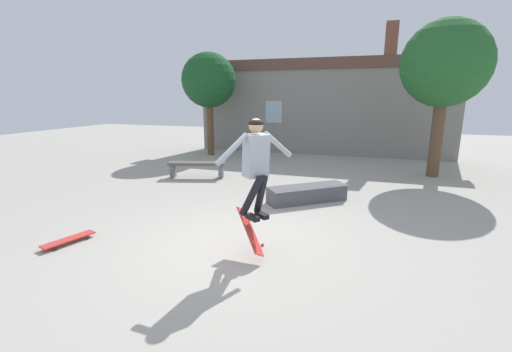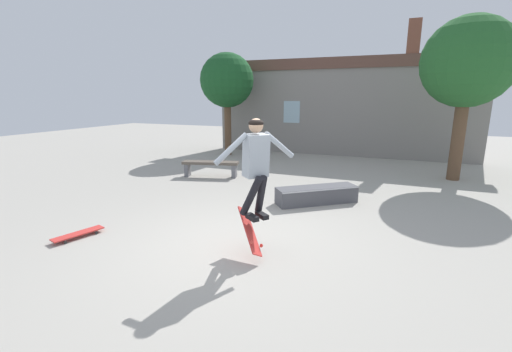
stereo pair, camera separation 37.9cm
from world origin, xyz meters
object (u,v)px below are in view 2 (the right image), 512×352
(tree_left, at_px, (227,81))
(skate_ledge, at_px, (317,195))
(park_bench, at_px, (211,166))
(skateboard_flipping, at_px, (250,230))
(skater, at_px, (256,160))
(tree_right, at_px, (468,64))
(skateboard_resting, at_px, (78,234))

(tree_left, bearing_deg, skate_ledge, -46.89)
(park_bench, bearing_deg, skate_ledge, -37.22)
(skateboard_flipping, bearing_deg, skater, 100.03)
(tree_right, bearing_deg, skate_ledge, -130.45)
(tree_right, height_order, skate_ledge, tree_right)
(park_bench, height_order, skate_ledge, park_bench)
(skate_ledge, height_order, skater, skater)
(tree_left, bearing_deg, tree_right, -10.49)
(skateboard_resting, bearing_deg, tree_left, 26.46)
(skateboard_flipping, bearing_deg, skate_ledge, 131.13)
(tree_right, relative_size, park_bench, 2.62)
(tree_left, relative_size, skater, 2.72)
(skate_ledge, height_order, skateboard_resting, skate_ledge)
(tree_left, distance_m, skateboard_flipping, 9.75)
(skate_ledge, bearing_deg, skateboard_flipping, -135.76)
(tree_left, relative_size, skateboard_resting, 4.71)
(tree_right, relative_size, skateboard_flipping, 6.42)
(tree_right, distance_m, tree_left, 8.25)
(park_bench, distance_m, skateboard_flipping, 5.38)
(skater, bearing_deg, tree_left, 156.97)
(skateboard_flipping, xyz_separation_m, skateboard_resting, (-2.99, -0.53, -0.33))
(skate_ledge, relative_size, skateboard_flipping, 2.52)
(skater, xyz_separation_m, skateboard_flipping, (-0.07, -0.09, -1.07))
(tree_right, height_order, tree_left, tree_right)
(skater, relative_size, skateboard_resting, 1.73)
(skateboard_resting, bearing_deg, skateboard_flipping, -63.51)
(skateboard_flipping, distance_m, skateboard_resting, 3.06)
(tree_left, distance_m, skater, 9.48)
(tree_right, bearing_deg, park_bench, -160.52)
(skate_ledge, bearing_deg, park_bench, 120.19)
(tree_left, relative_size, park_bench, 2.38)
(tree_right, xyz_separation_m, skateboard_flipping, (-3.56, -6.73, -2.85))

